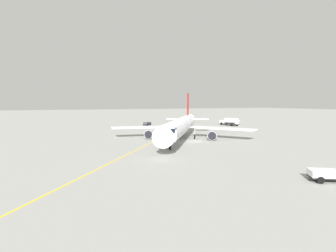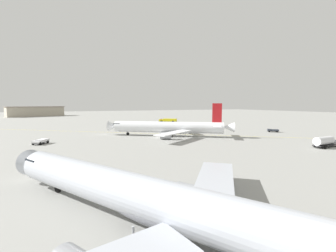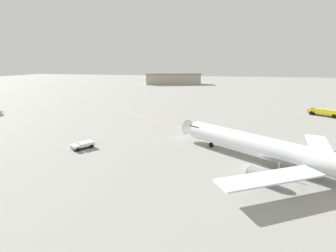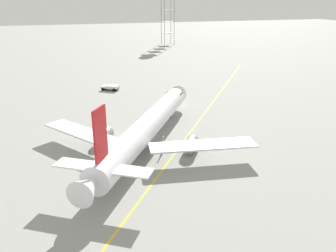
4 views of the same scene
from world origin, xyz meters
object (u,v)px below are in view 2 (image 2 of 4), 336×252
Objects in this scene: fire_tender_truck at (168,120)px; baggage_truck_truck at (273,130)px; fuel_tanker_truck at (326,141)px; pushback_tug_truck at (41,141)px; airliner_main at (169,128)px; airliner_secondary at (147,200)px.

fire_tender_truck is 62.00m from baggage_truck_truck.
baggage_truck_truck is (58.69, 19.97, -0.83)m from fire_tender_truck.
pushback_tug_truck is at bearing 149.06° from fuel_tanker_truck.
airliner_main is 9.14× the size of baggage_truck_truck.
fuel_tanker_truck is at bearing 163.03° from airliner_main.
airliner_secondary reaches higher than fuel_tanker_truck.
fuel_tanker_truck is 32.02m from baggage_truck_truck.
airliner_secondary is (53.18, -26.88, -0.32)m from airliner_main.
fire_tender_truck is (-50.48, 63.35, 0.74)m from pushback_tug_truck.
fuel_tanker_truck is (35.86, 29.14, -1.47)m from airliner_main.
airliner_main is at bearing -57.81° from airliner_secondary.
fuel_tanker_truck is 0.90× the size of fire_tender_truck.
baggage_truck_truck is (-46.02, 70.17, -2.01)m from airliner_secondary.
airliner_secondary is at bearing 97.12° from airliner_main.
pushback_tug_truck is (-36.92, -69.16, -0.77)m from fuel_tanker_truck.
airliner_secondary reaches higher than baggage_truck_truck.
airliner_secondary is 58.64m from fuel_tanker_truck.
baggage_truck_truck is at bearing -155.44° from airliner_main.
airliner_secondary is at bearing -165.67° from fuel_tanker_truck.
airliner_main reaches higher than fire_tender_truck.
pushback_tug_truck is (-54.23, -13.14, -1.92)m from airliner_secondary.
airliner_secondary is 116.13m from fire_tender_truck.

